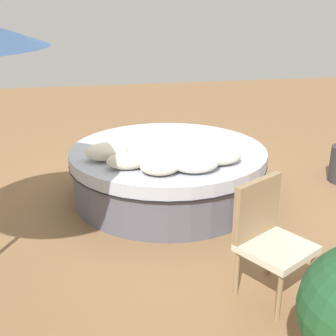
{
  "coord_description": "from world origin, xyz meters",
  "views": [
    {
      "loc": [
        0.96,
        4.9,
        2.3
      ],
      "look_at": [
        0.0,
        0.0,
        0.38
      ],
      "focal_mm": 46.43,
      "sensor_mm": 36.0,
      "label": 1
    }
  ],
  "objects_px": {
    "throw_pillow_1": "(128,161)",
    "throw_pillow_3": "(196,163)",
    "throw_pillow_4": "(219,156)",
    "throw_pillow_2": "(160,166)",
    "patio_chair": "(267,232)",
    "round_bed": "(168,172)",
    "throw_pillow_0": "(107,152)"
  },
  "relations": [
    {
      "from": "throw_pillow_3",
      "to": "throw_pillow_2",
      "type": "bearing_deg",
      "value": -3.33
    },
    {
      "from": "throw_pillow_1",
      "to": "patio_chair",
      "type": "bearing_deg",
      "value": 123.79
    },
    {
      "from": "throw_pillow_0",
      "to": "throw_pillow_4",
      "type": "xyz_separation_m",
      "value": [
        -1.2,
        0.34,
        -0.01
      ]
    },
    {
      "from": "throw_pillow_0",
      "to": "throw_pillow_1",
      "type": "height_order",
      "value": "throw_pillow_0"
    },
    {
      "from": "throw_pillow_0",
      "to": "throw_pillow_1",
      "type": "bearing_deg",
      "value": 124.19
    },
    {
      "from": "throw_pillow_3",
      "to": "throw_pillow_4",
      "type": "bearing_deg",
      "value": -148.45
    },
    {
      "from": "throw_pillow_1",
      "to": "patio_chair",
      "type": "xyz_separation_m",
      "value": [
        -0.97,
        1.45,
        -0.16
      ]
    },
    {
      "from": "patio_chair",
      "to": "throw_pillow_0",
      "type": "bearing_deg",
      "value": -85.93
    },
    {
      "from": "throw_pillow_1",
      "to": "throw_pillow_3",
      "type": "relative_size",
      "value": 0.91
    },
    {
      "from": "throw_pillow_1",
      "to": "throw_pillow_4",
      "type": "height_order",
      "value": "same"
    },
    {
      "from": "throw_pillow_2",
      "to": "throw_pillow_3",
      "type": "distance_m",
      "value": 0.37
    },
    {
      "from": "round_bed",
      "to": "throw_pillow_4",
      "type": "height_order",
      "value": "throw_pillow_4"
    },
    {
      "from": "throw_pillow_1",
      "to": "patio_chair",
      "type": "distance_m",
      "value": 1.75
    },
    {
      "from": "throw_pillow_4",
      "to": "throw_pillow_2",
      "type": "bearing_deg",
      "value": 13.89
    },
    {
      "from": "throw_pillow_2",
      "to": "throw_pillow_0",
      "type": "bearing_deg",
      "value": -44.37
    },
    {
      "from": "throw_pillow_4",
      "to": "patio_chair",
      "type": "bearing_deg",
      "value": 89.03
    },
    {
      "from": "round_bed",
      "to": "throw_pillow_0",
      "type": "bearing_deg",
      "value": 19.92
    },
    {
      "from": "patio_chair",
      "to": "round_bed",
      "type": "bearing_deg",
      "value": -108.0
    },
    {
      "from": "throw_pillow_2",
      "to": "throw_pillow_3",
      "type": "relative_size",
      "value": 0.84
    },
    {
      "from": "throw_pillow_2",
      "to": "throw_pillow_4",
      "type": "relative_size",
      "value": 0.85
    },
    {
      "from": "round_bed",
      "to": "throw_pillow_3",
      "type": "bearing_deg",
      "value": 99.69
    },
    {
      "from": "throw_pillow_1",
      "to": "throw_pillow_4",
      "type": "bearing_deg",
      "value": 178.11
    },
    {
      "from": "throw_pillow_0",
      "to": "throw_pillow_4",
      "type": "bearing_deg",
      "value": 164.35
    },
    {
      "from": "throw_pillow_0",
      "to": "throw_pillow_1",
      "type": "relative_size",
      "value": 1.03
    },
    {
      "from": "throw_pillow_0",
      "to": "patio_chair",
      "type": "distance_m",
      "value": 2.12
    },
    {
      "from": "round_bed",
      "to": "throw_pillow_2",
      "type": "height_order",
      "value": "throw_pillow_2"
    },
    {
      "from": "round_bed",
      "to": "throw_pillow_1",
      "type": "relative_size",
      "value": 5.2
    },
    {
      "from": "throw_pillow_2",
      "to": "throw_pillow_4",
      "type": "xyz_separation_m",
      "value": [
        -0.68,
        -0.17,
        0.01
      ]
    },
    {
      "from": "round_bed",
      "to": "throw_pillow_0",
      "type": "height_order",
      "value": "throw_pillow_0"
    },
    {
      "from": "round_bed",
      "to": "throw_pillow_2",
      "type": "xyz_separation_m",
      "value": [
        0.24,
        0.78,
        0.39
      ]
    },
    {
      "from": "patio_chair",
      "to": "throw_pillow_2",
      "type": "bearing_deg",
      "value": -91.93
    },
    {
      "from": "throw_pillow_2",
      "to": "patio_chair",
      "type": "xyz_separation_m",
      "value": [
        -0.66,
        1.25,
        -0.16
      ]
    }
  ]
}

